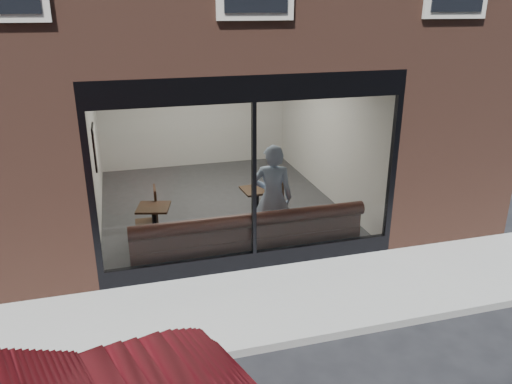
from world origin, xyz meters
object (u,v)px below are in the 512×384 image
object	(u,v)px
cafe_table_right	(257,190)
cafe_chair_right	(269,216)
person	(273,198)
cafe_chair_left	(147,223)
banquette	(248,245)
cafe_table_left	(153,207)

from	to	relation	value
cafe_table_right	cafe_chair_right	distance (m)	0.57
person	cafe_chair_left	xyz separation A→B (m)	(-2.15, 1.14, -0.73)
banquette	cafe_chair_left	bearing A→B (deg)	139.22
person	cafe_table_right	distance (m)	1.05
cafe_table_right	cafe_chair_left	size ratio (longest dim) A/B	1.30
cafe_table_right	cafe_chair_right	size ratio (longest dim) A/B	1.52
banquette	person	distance (m)	0.94
cafe_table_left	cafe_chair_left	xyz separation A→B (m)	(-0.12, 0.47, -0.50)
person	cafe_table_right	size ratio (longest dim) A/B	3.40
person	cafe_table_right	bearing A→B (deg)	-71.31
cafe_table_left	cafe_table_right	distance (m)	2.07
cafe_table_left	banquette	bearing A→B (deg)	-31.65
banquette	cafe_chair_left	size ratio (longest dim) A/B	9.19
cafe_table_right	cafe_table_left	bearing A→B (deg)	-169.96
cafe_table_left	cafe_chair_right	size ratio (longest dim) A/B	1.51
banquette	person	world-z (taller)	person
banquette	cafe_table_left	bearing A→B (deg)	148.35
cafe_table_left	cafe_table_right	xyz separation A→B (m)	(2.04, 0.36, 0.00)
cafe_table_left	cafe_chair_right	xyz separation A→B (m)	(2.24, 0.17, -0.50)
cafe_table_left	cafe_chair_right	world-z (taller)	cafe_table_left
person	cafe_chair_left	bearing A→B (deg)	-8.88
banquette	cafe_chair_left	world-z (taller)	banquette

